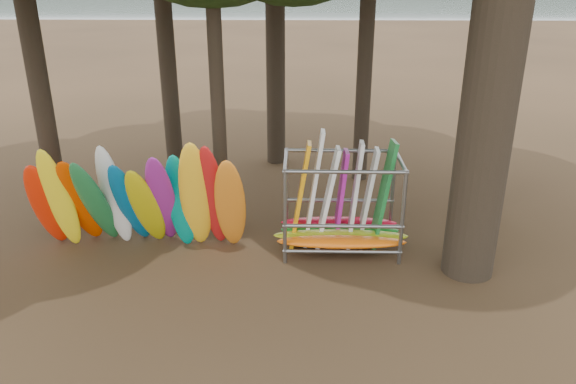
{
  "coord_description": "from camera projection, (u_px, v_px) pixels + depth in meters",
  "views": [
    {
      "loc": [
        0.62,
        -10.89,
        6.48
      ],
      "look_at": [
        0.36,
        1.5,
        1.4
      ],
      "focal_mm": 35.0,
      "sensor_mm": 36.0,
      "label": 1
    }
  ],
  "objects": [
    {
      "name": "storage_rack",
      "position": [
        341.0,
        208.0,
        13.35
      ],
      "size": [
        3.24,
        1.59,
        2.89
      ],
      "color": "slate",
      "rests_on": "ground"
    },
    {
      "name": "ground",
      "position": [
        271.0,
        275.0,
        12.55
      ],
      "size": [
        120.0,
        120.0,
        0.0
      ],
      "primitive_type": "plane",
      "color": "#47331E",
      "rests_on": "ground"
    },
    {
      "name": "kayak_row",
      "position": [
        138.0,
        202.0,
        13.05
      ],
      "size": [
        5.13,
        1.99,
        3.14
      ],
      "color": "red",
      "rests_on": "ground"
    },
    {
      "name": "lake",
      "position": [
        295.0,
        20.0,
        68.05
      ],
      "size": [
        160.0,
        160.0,
        0.0
      ],
      "primitive_type": "plane",
      "color": "gray",
      "rests_on": "ground"
    }
  ]
}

